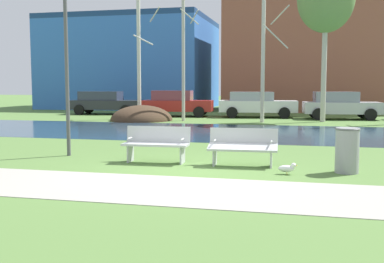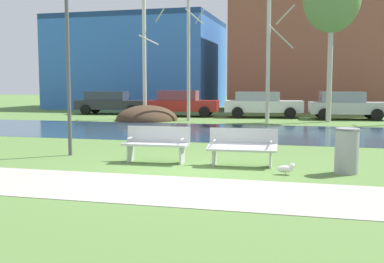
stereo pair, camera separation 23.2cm
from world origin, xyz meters
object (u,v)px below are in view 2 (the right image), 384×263
Objects in this scene: bench_left at (156,143)px; bench_right at (242,146)px; trash_bin at (347,150)px; streetlamp at (67,29)px; parked_hatch_third_white at (262,104)px; parked_sedan_second_red at (182,103)px; parked_van_nearest_dark at (111,102)px; parked_wagon_fourth_silver at (346,105)px; seagull at (286,169)px.

bench_left is 1.00× the size of bench_right.
streetlamp is (-7.01, 0.88, 2.85)m from trash_bin.
bench_left is 0.35× the size of parked_hatch_third_white.
bench_right is 0.38× the size of parked_sedan_second_red.
bench_right is 0.33× the size of streetlamp.
bench_left is 0.38× the size of parked_sedan_second_red.
parked_wagon_fourth_silver is (14.43, -1.14, 0.02)m from parked_van_nearest_dark.
streetlamp is 1.08× the size of parked_hatch_third_white.
parked_wagon_fourth_silver is (3.32, 16.19, 0.32)m from bench_right.
parked_wagon_fourth_silver reaches higher than parked_van_nearest_dark.
streetlamp is at bearing -69.22° from parked_van_nearest_dark.
parked_sedan_second_red reaches higher than parked_wagon_fourth_silver.
streetlamp is at bearing 168.89° from bench_left.
parked_wagon_fourth_silver reaches higher than trash_bin.
trash_bin is at bearing -7.12° from streetlamp.
streetlamp reaches higher than seagull.
seagull is 0.08× the size of streetlamp.
parked_sedan_second_red reaches higher than parked_hatch_third_white.
parked_van_nearest_dark is (-12.16, 18.15, 0.65)m from seagull.
parked_wagon_fourth_silver reaches higher than bench_left.
trash_bin is at bearing -93.57° from parked_wagon_fourth_silver.
streetlamp is (-2.62, 0.51, 2.88)m from bench_left.
seagull is 0.09× the size of parked_van_nearest_dark.
seagull is 17.18m from parked_wagon_fourth_silver.
bench_left is at bearing -76.46° from parked_sedan_second_red.
seagull is at bearing -97.60° from parked_wagon_fourth_silver.
bench_right is at bearing 141.69° from seagull.
bench_left is at bearing -62.56° from parked_van_nearest_dark.
bench_left is at bearing 175.30° from trash_bin.
parked_van_nearest_dark is (-13.39, 17.69, 0.27)m from trash_bin.
bench_right is 0.35× the size of parked_hatch_third_white.
bench_left is 4.41m from trash_bin.
streetlamp reaches higher than parked_sedan_second_red.
parked_wagon_fourth_silver is at bearing -5.77° from parked_hatch_third_white.
streetlamp reaches higher than bench_right.
parked_van_nearest_dark is 1.03× the size of parked_hatch_third_white.
seagull is at bearing -82.36° from parked_hatch_third_white.
bench_right is at bearing -69.72° from parked_sedan_second_red.
trash_bin is at bearing 20.71° from seagull.
trash_bin reaches higher than seagull.
bench_left is 19.53m from parked_van_nearest_dark.
bench_left is 0.33× the size of streetlamp.
trash_bin is at bearing -8.98° from bench_right.
parked_sedan_second_red is 9.38m from parked_wagon_fourth_silver.
bench_right is 5.56m from streetlamp.
bench_right is (2.11, 0.00, 0.00)m from bench_left.
parked_van_nearest_dark is at bearing 123.80° from seagull.
streetlamp is 17.80m from parked_wagon_fourth_silver.
parked_hatch_third_white is (3.43, 16.14, -2.57)m from streetlamp.
parked_wagon_fourth_silver is at bearing 78.41° from bench_right.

